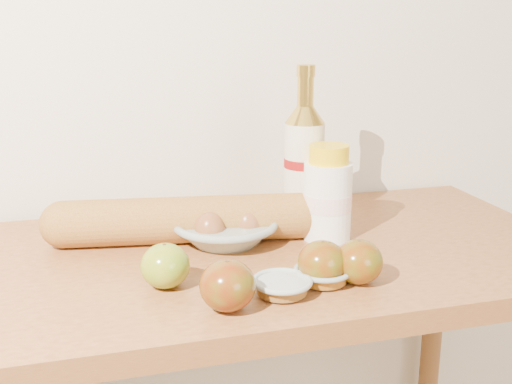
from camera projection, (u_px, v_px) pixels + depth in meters
back_wall at (210, 21)px, 1.36m from camera, size 3.50×0.02×2.60m
table at (252, 312)px, 1.20m from camera, size 1.20×0.60×0.90m
bourbon_bottle at (304, 164)px, 1.26m from camera, size 0.10×0.10×0.32m
cream_bottle at (328, 196)px, 1.21m from camera, size 0.11×0.11×0.18m
egg_bowl at (225, 228)px, 1.20m from camera, size 0.22×0.22×0.07m
baguette at (184, 220)px, 1.20m from camera, size 0.53×0.17×0.09m
apple_yellowgreen at (165, 266)px, 1.01m from camera, size 0.09×0.09×0.07m
apple_redgreen_front at (228, 286)px, 0.93m from camera, size 0.09×0.09×0.08m
apple_redgreen_right at (322, 263)px, 1.02m from camera, size 0.09×0.09×0.07m
sugar_bowl at (282, 286)px, 0.98m from camera, size 0.10×0.10×0.03m
syrup_bowl at (323, 275)px, 1.03m from camera, size 0.11×0.11×0.03m
butter_stick at (340, 267)px, 1.06m from camera, size 0.10×0.05×0.03m
apple_extra at (358, 262)px, 1.02m from camera, size 0.09×0.09×0.07m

